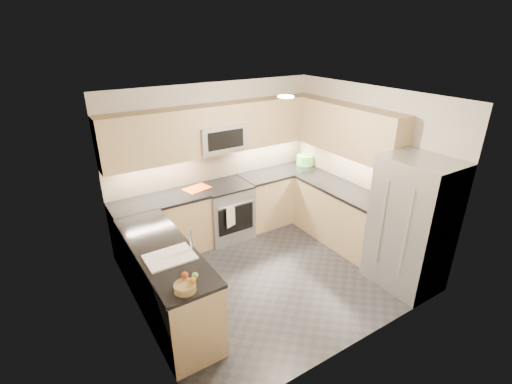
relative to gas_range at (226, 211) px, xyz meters
name	(u,v)px	position (x,y,z in m)	size (l,w,h in m)	color
floor	(269,273)	(0.00, -1.28, -0.46)	(3.60, 3.20, 0.00)	black
ceiling	(272,97)	(0.00, -1.28, 2.04)	(3.60, 3.20, 0.02)	beige
wall_back	(215,161)	(0.00, 0.32, 0.79)	(3.60, 0.02, 2.50)	#BCB4A4
wall_front	(363,251)	(0.00, -2.88, 0.79)	(3.60, 0.02, 2.50)	#BCB4A4
wall_left	(132,231)	(-1.80, -1.28, 0.79)	(0.02, 3.20, 2.50)	#BCB4A4
wall_right	(366,169)	(1.80, -1.28, 0.79)	(0.02, 3.20, 2.50)	#BCB4A4
base_cab_back_left	(162,228)	(-1.09, 0.02, -0.01)	(1.42, 0.60, 0.90)	tan
base_cab_back_right	(279,196)	(1.09, 0.02, -0.01)	(1.42, 0.60, 0.90)	tan
base_cab_right	(340,215)	(1.50, -1.12, -0.01)	(0.60, 1.70, 0.90)	tan
base_cab_peninsula	(166,282)	(-1.50, -1.28, -0.01)	(0.60, 2.00, 0.90)	tan
countertop_back_left	(159,200)	(-1.09, 0.02, 0.47)	(1.42, 0.63, 0.04)	black
countertop_back_right	(279,172)	(1.09, 0.02, 0.47)	(1.42, 0.63, 0.04)	black
countertop_right	(343,189)	(1.50, -1.12, 0.47)	(0.63, 1.70, 0.04)	black
countertop_peninsula	(162,249)	(-1.50, -1.28, 0.47)	(0.63, 2.00, 0.04)	black
upper_cab_back	(219,128)	(0.00, 0.15, 1.37)	(3.60, 0.35, 0.75)	tan
upper_cab_right	(349,130)	(1.62, -1.00, 1.37)	(0.35, 1.95, 0.75)	tan
backsplash_back	(216,164)	(0.00, 0.32, 0.74)	(3.60, 0.01, 0.51)	tan
backsplash_right	(344,164)	(1.80, -0.82, 0.74)	(0.01, 2.30, 0.51)	tan
gas_range	(226,211)	(0.00, 0.00, 0.00)	(0.76, 0.65, 0.91)	#93969B
range_cooktop	(225,186)	(0.00, 0.00, 0.46)	(0.76, 0.65, 0.03)	black
oven_door_glass	(236,219)	(0.00, -0.33, -0.01)	(0.62, 0.02, 0.45)	black
oven_handle	(236,205)	(0.00, -0.35, 0.26)	(0.02, 0.02, 0.60)	#B2B5BA
microwave	(220,137)	(0.00, 0.12, 1.24)	(0.76, 0.40, 0.40)	#AAAEB2
microwave_door	(226,140)	(0.00, -0.08, 1.24)	(0.60, 0.01, 0.28)	black
refrigerator	(412,225)	(1.45, -2.43, 0.45)	(0.70, 0.90, 1.80)	#9B9FA3
fridge_handle_left	(406,235)	(1.08, -2.61, 0.49)	(0.02, 0.02, 1.20)	#B2B5BA
fridge_handle_right	(382,223)	(1.08, -2.25, 0.49)	(0.02, 0.02, 1.20)	#B2B5BA
sink_basin	(170,262)	(-1.50, -1.53, 0.42)	(0.52, 0.38, 0.16)	white
faucet	(191,240)	(-1.24, -1.53, 0.62)	(0.03, 0.03, 0.28)	silver
utensil_bowl	(305,160)	(1.69, 0.06, 0.57)	(0.31, 0.31, 0.18)	#58AC49
cutting_board	(197,189)	(-0.46, 0.08, 0.49)	(0.39, 0.27, 0.01)	#DF5415
fruit_basket	(185,287)	(-1.57, -2.14, 0.52)	(0.21, 0.21, 0.08)	#9D8049
fruit_apple	(185,275)	(-1.54, -2.05, 0.60)	(0.07, 0.07, 0.07)	#A93513
fruit_pear	(195,276)	(-1.45, -2.11, 0.60)	(0.07, 0.07, 0.07)	#5CA848
dish_towel_check	(231,217)	(-0.11, -0.37, 0.10)	(0.18, 0.02, 0.34)	white
fruit_orange	(193,280)	(-1.50, -2.17, 0.60)	(0.06, 0.06, 0.06)	orange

